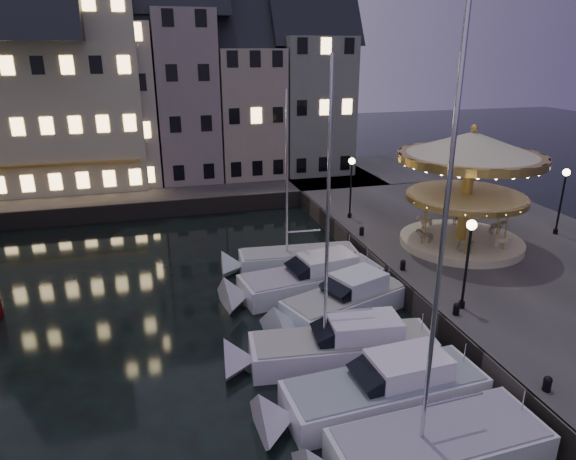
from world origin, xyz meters
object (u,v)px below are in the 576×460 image
object	(u,v)px
bollard_c	(403,264)
motorboat_d	(339,304)
streetlamp_d	(563,192)
motorboat_a	(423,451)
bollard_a	(547,383)
carousel	(470,168)
motorboat_f	(289,261)
streetlamp_c	(351,179)
motorboat_b	(375,393)
streetlamp_b	(468,252)
bollard_d	(362,231)
motorboat_c	(333,348)
motorboat_e	(305,281)
bollard_b	(456,308)

from	to	relation	value
bollard_c	motorboat_d	bearing A→B (deg)	-159.22
streetlamp_d	motorboat_a	size ratio (longest dim) A/B	0.31
bollard_a	carousel	world-z (taller)	carousel
motorboat_f	motorboat_a	bearing A→B (deg)	-90.05
streetlamp_c	carousel	world-z (taller)	carousel
motorboat_b	carousel	world-z (taller)	carousel
streetlamp_d	motorboat_b	bearing A→B (deg)	-147.92
streetlamp_b	bollard_d	distance (m)	10.30
streetlamp_c	bollard_c	distance (m)	9.34
streetlamp_c	bollard_a	xyz separation A→B (m)	(-0.60, -19.50, -2.41)
bollard_a	bollard_d	distance (m)	16.00
streetlamp_d	carousel	size ratio (longest dim) A/B	0.51
streetlamp_d	motorboat_c	world-z (taller)	motorboat_c
carousel	streetlamp_d	bearing A→B (deg)	1.35
motorboat_e	motorboat_c	bearing A→B (deg)	-97.02
motorboat_a	motorboat_d	world-z (taller)	motorboat_a
motorboat_b	motorboat_c	world-z (taller)	motorboat_c
motorboat_a	carousel	world-z (taller)	motorboat_a
streetlamp_d	motorboat_c	size ratio (longest dim) A/B	0.36
bollard_c	motorboat_c	distance (m)	7.82
motorboat_a	motorboat_d	size ratio (longest dim) A/B	1.77
carousel	bollard_b	bearing A→B (deg)	-124.24
streetlamp_d	bollard_b	world-z (taller)	streetlamp_d
bollard_a	carousel	distance (m)	14.46
motorboat_a	carousel	xyz separation A→B (m)	(10.02, 13.53, 5.45)
streetlamp_c	motorboat_a	size ratio (longest dim) A/B	0.31
streetlamp_c	motorboat_b	xyz separation A→B (m)	(-5.93, -17.30, -3.37)
bollard_c	bollard_d	size ratio (longest dim) A/B	1.00
bollard_a	bollard_c	size ratio (longest dim) A/B	1.00
motorboat_f	carousel	xyz separation A→B (m)	(10.00, -2.16, 5.46)
bollard_d	motorboat_b	distance (m)	14.82
bollard_b	motorboat_d	xyz separation A→B (m)	(-4.12, 3.43, -0.96)
streetlamp_c	motorboat_c	xyz separation A→B (m)	(-6.39, -14.17, -3.34)
streetlamp_d	motorboat_c	bearing A→B (deg)	-156.57
streetlamp_b	motorboat_d	bearing A→B (deg)	148.16
bollard_d	motorboat_f	size ratio (longest dim) A/B	0.05
streetlamp_b	bollard_a	size ratio (longest dim) A/B	7.32
bollard_c	motorboat_c	xyz separation A→B (m)	(-5.79, -5.17, -0.92)
motorboat_d	motorboat_b	bearing A→B (deg)	-100.13
bollard_a	motorboat_b	size ratio (longest dim) A/B	0.07
streetlamp_d	motorboat_f	distance (m)	17.38
bollard_b	motorboat_d	world-z (taller)	motorboat_d
motorboat_e	bollard_a	bearing A→B (deg)	-67.19
motorboat_c	bollard_b	bearing A→B (deg)	1.67
streetlamp_c	motorboat_a	xyz separation A→B (m)	(-5.62, -20.19, -3.48)
motorboat_a	bollard_b	bearing A→B (deg)	50.96
streetlamp_d	bollard_d	xyz separation A→B (m)	(-11.90, 3.00, -2.41)
streetlamp_b	streetlamp_d	size ratio (longest dim) A/B	1.00
bollard_b	motorboat_a	world-z (taller)	motorboat_a
streetlamp_c	bollard_a	distance (m)	19.66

